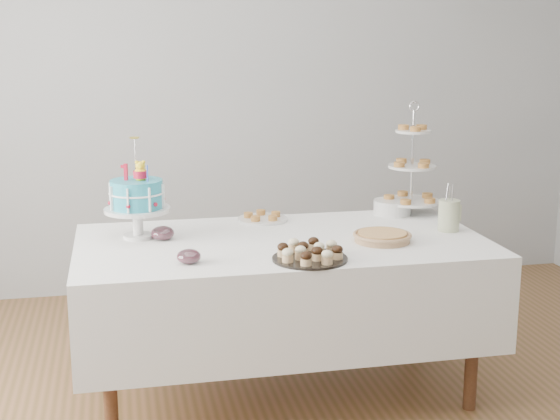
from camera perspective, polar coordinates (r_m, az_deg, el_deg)
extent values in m
plane|color=brown|center=(3.69, 1.16, -15.02)|extent=(5.00, 5.00, 0.00)
cube|color=#97999B|center=(5.24, -3.79, 8.70)|extent=(5.00, 0.04, 2.70)
cube|color=#97999B|center=(1.44, 19.77, -2.86)|extent=(5.00, 0.04, 2.70)
cube|color=silver|center=(3.75, 0.15, -5.51)|extent=(1.92, 1.02, 0.45)
cylinder|color=#57311E|center=(3.40, -12.39, -11.56)|extent=(0.06, 0.06, 0.67)
cylinder|color=#57311E|center=(3.75, 13.91, -9.32)|extent=(0.06, 0.06, 0.67)
cylinder|color=#57311E|center=(4.09, -12.37, -7.33)|extent=(0.06, 0.06, 0.67)
cylinder|color=#57311E|center=(4.38, 9.72, -5.85)|extent=(0.06, 0.06, 0.67)
cylinder|color=#2A9EB7|center=(3.73, -10.44, 1.16)|extent=(0.25, 0.25, 0.13)
torus|color=white|center=(3.72, -10.44, 1.26)|extent=(0.26, 0.26, 0.01)
cube|color=red|center=(3.71, -11.21, 2.75)|extent=(0.03, 0.02, 0.08)
cylinder|color=blue|center=(3.65, -9.67, 2.66)|extent=(0.01, 0.01, 0.08)
cylinder|color=silver|center=(3.73, -10.54, 3.70)|extent=(0.00, 0.00, 0.19)
cylinder|color=yellow|center=(3.72, -10.60, 5.22)|extent=(0.05, 0.05, 0.01)
cylinder|color=black|center=(3.36, 2.20, -3.58)|extent=(0.33, 0.33, 0.01)
ellipsoid|color=black|center=(3.33, 1.15, -2.86)|extent=(0.05, 0.05, 0.04)
ellipsoid|color=beige|center=(3.36, 3.26, -2.74)|extent=(0.05, 0.05, 0.04)
cylinder|color=tan|center=(3.68, 7.48, -2.05)|extent=(0.26, 0.26, 0.03)
cylinder|color=#AA6E42|center=(3.67, 7.49, -1.76)|extent=(0.23, 0.23, 0.02)
torus|color=tan|center=(3.67, 7.49, -1.81)|extent=(0.28, 0.28, 0.02)
cylinder|color=silver|center=(4.23, 9.65, 3.45)|extent=(0.02, 0.02, 0.56)
cylinder|color=silver|center=(4.27, 9.54, 0.65)|extent=(0.31, 0.31, 0.01)
cylinder|color=silver|center=(4.23, 9.64, 3.15)|extent=(0.26, 0.26, 0.01)
cylinder|color=silver|center=(4.20, 9.73, 5.70)|extent=(0.19, 0.19, 0.01)
torus|color=silver|center=(4.19, 9.80, 7.48)|extent=(0.06, 0.01, 0.06)
cylinder|color=silver|center=(4.23, 8.21, 0.20)|extent=(0.20, 0.20, 0.08)
cylinder|color=silver|center=(4.06, -1.28, -0.68)|extent=(0.26, 0.26, 0.01)
ellipsoid|color=silver|center=(3.32, -6.69, -3.39)|extent=(0.10, 0.10, 0.06)
cylinder|color=#5A071A|center=(3.32, -6.68, -3.48)|extent=(0.07, 0.07, 0.03)
ellipsoid|color=silver|center=(3.71, -8.59, -1.68)|extent=(0.11, 0.11, 0.07)
cylinder|color=#5A071A|center=(3.72, -8.59, -1.76)|extent=(0.08, 0.08, 0.03)
cylinder|color=beige|center=(3.92, 12.25, -0.39)|extent=(0.10, 0.10, 0.15)
cylinder|color=beige|center=(3.92, 13.05, -0.22)|extent=(0.01, 0.01, 0.08)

